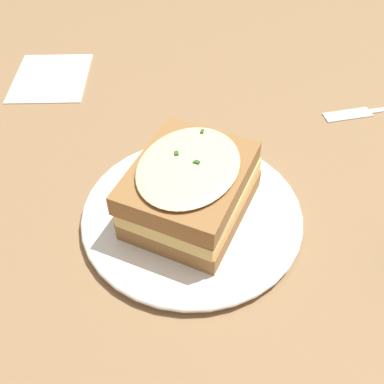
{
  "coord_description": "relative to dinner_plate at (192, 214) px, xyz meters",
  "views": [
    {
      "loc": [
        0.31,
        -0.07,
        0.39
      ],
      "look_at": [
        -0.03,
        -0.02,
        0.04
      ],
      "focal_mm": 42.0,
      "sensor_mm": 36.0,
      "label": 1
    }
  ],
  "objects": [
    {
      "name": "ground_plane",
      "position": [
        0.03,
        0.02,
        -0.01
      ],
      "size": [
        2.4,
        2.4,
        0.0
      ],
      "primitive_type": "plane",
      "color": "olive"
    },
    {
      "name": "dinner_plate",
      "position": [
        0.0,
        0.0,
        0.0
      ],
      "size": [
        0.25,
        0.25,
        0.01
      ],
      "color": "white",
      "rests_on": "ground_plane"
    },
    {
      "name": "sandwich",
      "position": [
        -0.0,
        -0.0,
        0.04
      ],
      "size": [
        0.18,
        0.17,
        0.08
      ],
      "rotation": [
        0.0,
        0.0,
        5.72
      ],
      "color": "olive",
      "rests_on": "dinner_plate"
    },
    {
      "name": "fork",
      "position": [
        -0.17,
        0.28,
        -0.01
      ],
      "size": [
        0.03,
        0.19,
        0.0
      ],
      "rotation": [
        0.0,
        0.0,
        3.23
      ],
      "color": "silver",
      "rests_on": "ground_plane"
    },
    {
      "name": "napkin",
      "position": [
        -0.32,
        -0.18,
        -0.01
      ],
      "size": [
        0.15,
        0.13,
        0.0
      ],
      "primitive_type": "cube",
      "rotation": [
        0.0,
        0.0,
        -0.11
      ],
      "color": "white",
      "rests_on": "ground_plane"
    }
  ]
}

